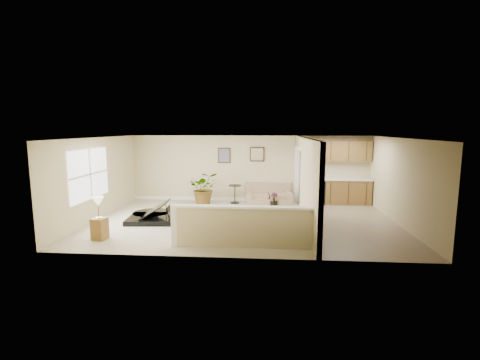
# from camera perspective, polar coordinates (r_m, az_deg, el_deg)

# --- Properties ---
(floor) EXTENTS (9.00, 9.00, 0.00)m
(floor) POSITION_cam_1_polar(r_m,az_deg,el_deg) (10.54, 0.65, -6.77)
(floor) COLOR beige
(floor) RESTS_ON ground
(back_wall) EXTENTS (9.00, 0.04, 2.50)m
(back_wall) POSITION_cam_1_polar(r_m,az_deg,el_deg) (13.25, 1.51, 1.89)
(back_wall) COLOR beige
(back_wall) RESTS_ON floor
(front_wall) EXTENTS (9.00, 0.04, 2.50)m
(front_wall) POSITION_cam_1_polar(r_m,az_deg,el_deg) (7.33, -0.89, -3.51)
(front_wall) COLOR beige
(front_wall) RESTS_ON floor
(left_wall) EXTENTS (0.04, 6.00, 2.50)m
(left_wall) POSITION_cam_1_polar(r_m,az_deg,el_deg) (11.48, -22.36, 0.22)
(left_wall) COLOR beige
(left_wall) RESTS_ON floor
(right_wall) EXTENTS (0.04, 6.00, 2.50)m
(right_wall) POSITION_cam_1_polar(r_m,az_deg,el_deg) (10.95, 24.87, -0.30)
(right_wall) COLOR beige
(right_wall) RESTS_ON floor
(ceiling) EXTENTS (9.00, 6.00, 0.04)m
(ceiling) POSITION_cam_1_polar(r_m,az_deg,el_deg) (10.17, 0.67, 6.95)
(ceiling) COLOR silver
(ceiling) RESTS_ON back_wall
(kitchen_vinyl) EXTENTS (2.70, 6.00, 0.01)m
(kitchen_vinyl) POSITION_cam_1_polar(r_m,az_deg,el_deg) (10.80, 17.68, -6.78)
(kitchen_vinyl) COLOR gray
(kitchen_vinyl) RESTS_ON floor
(interior_partition) EXTENTS (0.18, 5.99, 2.50)m
(interior_partition) POSITION_cam_1_polar(r_m,az_deg,el_deg) (10.57, 10.53, -0.11)
(interior_partition) COLOR beige
(interior_partition) RESTS_ON floor
(pony_half_wall) EXTENTS (3.42, 0.22, 1.00)m
(pony_half_wall) POSITION_cam_1_polar(r_m,az_deg,el_deg) (8.18, 0.11, -7.51)
(pony_half_wall) COLOR beige
(pony_half_wall) RESTS_ON floor
(left_window) EXTENTS (0.05, 2.15, 1.45)m
(left_window) POSITION_cam_1_polar(r_m,az_deg,el_deg) (11.01, -23.51, 0.88)
(left_window) COLOR white
(left_window) RESTS_ON left_wall
(wall_art_left) EXTENTS (0.48, 0.04, 0.58)m
(wall_art_left) POSITION_cam_1_polar(r_m,az_deg,el_deg) (13.25, -2.60, 4.05)
(wall_art_left) COLOR #342412
(wall_art_left) RESTS_ON back_wall
(wall_mirror) EXTENTS (0.55, 0.04, 0.55)m
(wall_mirror) POSITION_cam_1_polar(r_m,az_deg,el_deg) (13.15, 2.82, 4.24)
(wall_mirror) COLOR #342412
(wall_mirror) RESTS_ON back_wall
(kitchen_cabinets) EXTENTS (2.36, 0.65, 2.33)m
(kitchen_cabinets) POSITION_cam_1_polar(r_m,az_deg,el_deg) (13.26, 15.35, -0.07)
(kitchen_cabinets) COLOR brown
(kitchen_cabinets) RESTS_ON floor
(piano) EXTENTS (1.71, 1.77, 1.32)m
(piano) POSITION_cam_1_polar(r_m,az_deg,el_deg) (10.87, -14.26, -3.57)
(piano) COLOR black
(piano) RESTS_ON floor
(piano_bench) EXTENTS (0.40, 0.71, 0.46)m
(piano_bench) POSITION_cam_1_polar(r_m,az_deg,el_deg) (10.38, -8.53, -5.80)
(piano_bench) COLOR black
(piano_bench) RESTS_ON floor
(loveseat) EXTENTS (1.78, 1.10, 0.97)m
(loveseat) POSITION_cam_1_polar(r_m,az_deg,el_deg) (12.97, 4.70, -2.23)
(loveseat) COLOR tan
(loveseat) RESTS_ON floor
(accent_table) EXTENTS (0.47, 0.47, 0.69)m
(accent_table) POSITION_cam_1_polar(r_m,az_deg,el_deg) (12.93, -0.85, -1.91)
(accent_table) COLOR black
(accent_table) RESTS_ON floor
(palm_plant) EXTENTS (1.26, 1.16, 1.19)m
(palm_plant) POSITION_cam_1_polar(r_m,az_deg,el_deg) (12.84, -5.90, -1.38)
(palm_plant) COLOR black
(palm_plant) RESTS_ON floor
(small_plant) EXTENTS (0.33, 0.33, 0.50)m
(small_plant) POSITION_cam_1_polar(r_m,az_deg,el_deg) (12.47, 5.60, -3.40)
(small_plant) COLOR black
(small_plant) RESTS_ON floor
(lamp_stand) EXTENTS (0.37, 0.37, 1.09)m
(lamp_stand) POSITION_cam_1_polar(r_m,az_deg,el_deg) (9.43, -22.10, -6.33)
(lamp_stand) COLOR brown
(lamp_stand) RESTS_ON floor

